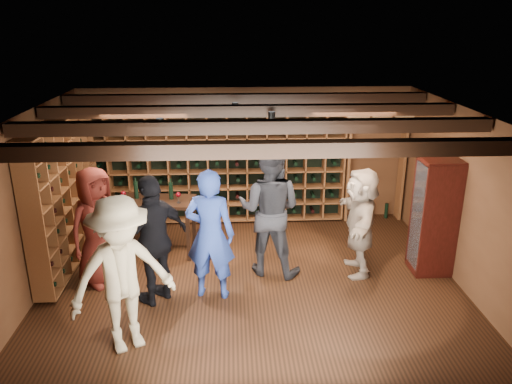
{
  "coord_description": "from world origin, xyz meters",
  "views": [
    {
      "loc": [
        -0.27,
        -6.5,
        3.7
      ],
      "look_at": [
        0.07,
        0.2,
        1.33
      ],
      "focal_mm": 35.0,
      "sensor_mm": 36.0,
      "label": 1
    }
  ],
  "objects_px": {
    "guest_khaki": "(122,275)",
    "tasting_table": "(155,206)",
    "man_blue_shirt": "(210,235)",
    "man_grey_suit": "(270,210)",
    "display_cabinet": "(434,219)",
    "guest_woman_black": "(155,240)",
    "guest_beige": "(360,221)",
    "guest_red_floral": "(97,227)"
  },
  "relations": [
    {
      "from": "guest_red_floral",
      "to": "man_blue_shirt",
      "type": "bearing_deg",
      "value": -61.79
    },
    {
      "from": "man_blue_shirt",
      "to": "guest_khaki",
      "type": "height_order",
      "value": "guest_khaki"
    },
    {
      "from": "display_cabinet",
      "to": "guest_woman_black",
      "type": "relative_size",
      "value": 0.97
    },
    {
      "from": "guest_woman_black",
      "to": "guest_khaki",
      "type": "xyz_separation_m",
      "value": [
        -0.22,
        -1.02,
        0.04
      ]
    },
    {
      "from": "guest_red_floral",
      "to": "guest_khaki",
      "type": "height_order",
      "value": "guest_khaki"
    },
    {
      "from": "man_grey_suit",
      "to": "guest_red_floral",
      "type": "distance_m",
      "value": 2.48
    },
    {
      "from": "guest_woman_black",
      "to": "man_grey_suit",
      "type": "bearing_deg",
      "value": 159.05
    },
    {
      "from": "man_blue_shirt",
      "to": "man_grey_suit",
      "type": "relative_size",
      "value": 0.92
    },
    {
      "from": "display_cabinet",
      "to": "guest_woman_black",
      "type": "xyz_separation_m",
      "value": [
        -4.02,
        -0.63,
        0.04
      ]
    },
    {
      "from": "man_grey_suit",
      "to": "guest_beige",
      "type": "xyz_separation_m",
      "value": [
        1.34,
        -0.08,
        -0.18
      ]
    },
    {
      "from": "display_cabinet",
      "to": "guest_beige",
      "type": "relative_size",
      "value": 1.06
    },
    {
      "from": "guest_beige",
      "to": "tasting_table",
      "type": "bearing_deg",
      "value": -98.49
    },
    {
      "from": "tasting_table",
      "to": "display_cabinet",
      "type": "bearing_deg",
      "value": -4.9
    },
    {
      "from": "man_blue_shirt",
      "to": "guest_woman_black",
      "type": "distance_m",
      "value": 0.74
    },
    {
      "from": "guest_woman_black",
      "to": "guest_beige",
      "type": "relative_size",
      "value": 1.09
    },
    {
      "from": "guest_woman_black",
      "to": "guest_khaki",
      "type": "height_order",
      "value": "guest_khaki"
    },
    {
      "from": "display_cabinet",
      "to": "guest_woman_black",
      "type": "height_order",
      "value": "guest_woman_black"
    },
    {
      "from": "display_cabinet",
      "to": "man_blue_shirt",
      "type": "xyz_separation_m",
      "value": [
        -3.29,
        -0.54,
        0.06
      ]
    },
    {
      "from": "guest_khaki",
      "to": "guest_beige",
      "type": "bearing_deg",
      "value": -0.83
    },
    {
      "from": "guest_khaki",
      "to": "guest_beige",
      "type": "distance_m",
      "value": 3.57
    },
    {
      "from": "guest_red_floral",
      "to": "man_grey_suit",
      "type": "bearing_deg",
      "value": -41.44
    },
    {
      "from": "display_cabinet",
      "to": "guest_beige",
      "type": "xyz_separation_m",
      "value": [
        -1.09,
        0.04,
        -0.03
      ]
    },
    {
      "from": "guest_red_floral",
      "to": "tasting_table",
      "type": "height_order",
      "value": "guest_red_floral"
    },
    {
      "from": "guest_red_floral",
      "to": "guest_woman_black",
      "type": "distance_m",
      "value": 1.04
    },
    {
      "from": "man_grey_suit",
      "to": "guest_woman_black",
      "type": "xyz_separation_m",
      "value": [
        -1.58,
        -0.75,
        -0.1
      ]
    },
    {
      "from": "display_cabinet",
      "to": "guest_khaki",
      "type": "distance_m",
      "value": 4.55
    },
    {
      "from": "display_cabinet",
      "to": "guest_red_floral",
      "type": "xyz_separation_m",
      "value": [
        -4.91,
        -0.08,
        0.02
      ]
    },
    {
      "from": "guest_red_floral",
      "to": "guest_beige",
      "type": "bearing_deg",
      "value": -44.25
    },
    {
      "from": "man_grey_suit",
      "to": "guest_khaki",
      "type": "xyz_separation_m",
      "value": [
        -1.8,
        -1.77,
        -0.06
      ]
    },
    {
      "from": "guest_red_floral",
      "to": "guest_woman_black",
      "type": "relative_size",
      "value": 0.97
    },
    {
      "from": "guest_woman_black",
      "to": "guest_khaki",
      "type": "bearing_deg",
      "value": 31.52
    },
    {
      "from": "guest_khaki",
      "to": "tasting_table",
      "type": "relative_size",
      "value": 1.46
    },
    {
      "from": "display_cabinet",
      "to": "guest_red_floral",
      "type": "distance_m",
      "value": 4.91
    },
    {
      "from": "display_cabinet",
      "to": "guest_beige",
      "type": "height_order",
      "value": "display_cabinet"
    },
    {
      "from": "guest_woman_black",
      "to": "tasting_table",
      "type": "xyz_separation_m",
      "value": [
        -0.2,
        1.47,
        -0.08
      ]
    },
    {
      "from": "man_blue_shirt",
      "to": "man_grey_suit",
      "type": "xyz_separation_m",
      "value": [
        0.85,
        0.65,
        0.08
      ]
    },
    {
      "from": "display_cabinet",
      "to": "man_grey_suit",
      "type": "bearing_deg",
      "value": 177.29
    },
    {
      "from": "guest_khaki",
      "to": "guest_beige",
      "type": "xyz_separation_m",
      "value": [
        3.15,
        1.69,
        -0.12
      ]
    },
    {
      "from": "guest_red_floral",
      "to": "guest_beige",
      "type": "xyz_separation_m",
      "value": [
        3.81,
        0.12,
        -0.05
      ]
    },
    {
      "from": "display_cabinet",
      "to": "tasting_table",
      "type": "distance_m",
      "value": 4.31
    },
    {
      "from": "guest_khaki",
      "to": "tasting_table",
      "type": "bearing_deg",
      "value": 60.58
    },
    {
      "from": "man_blue_shirt",
      "to": "guest_woman_black",
      "type": "height_order",
      "value": "man_blue_shirt"
    }
  ]
}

